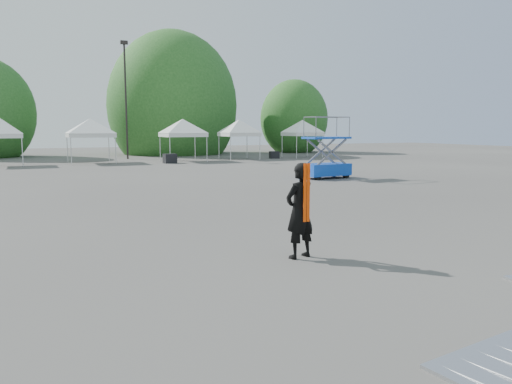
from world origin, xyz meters
name	(u,v)px	position (x,y,z in m)	size (l,w,h in m)	color
ground	(253,233)	(0.00, 0.00, 0.00)	(120.00, 120.00, 0.00)	#474442
light_pole_east	(126,93)	(3.00, 32.00, 5.52)	(0.60, 0.25, 9.80)	black
tree_mid_e	(173,106)	(9.00, 39.00, 4.84)	(5.12, 5.12, 7.79)	#382314
tree_far_e	(294,119)	(22.00, 37.00, 3.63)	(3.84, 3.84, 5.84)	#382314
tent_e	(90,122)	(-0.42, 28.17, 3.06)	(4.66, 4.66, 3.88)	silver
tent_f	(183,122)	(6.44, 27.20, 3.06)	(4.45, 4.45, 3.88)	silver
tent_g	(239,123)	(11.54, 27.82, 3.06)	(4.02, 4.02, 3.88)	silver
tent_h	(302,123)	(17.62, 27.69, 3.06)	(4.04, 4.04, 3.88)	silver
man	(300,211)	(-0.15, -2.57, 0.96)	(0.80, 0.62, 1.92)	black
scissor_lift	(326,147)	(9.21, 10.85, 1.61)	(2.57, 1.45, 3.19)	#0D26AE
crate_mid	(170,158)	(4.87, 25.43, 0.35)	(0.91, 0.71, 0.71)	black
crate_east	(274,155)	(14.70, 27.45, 0.31)	(0.79, 0.61, 0.61)	black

